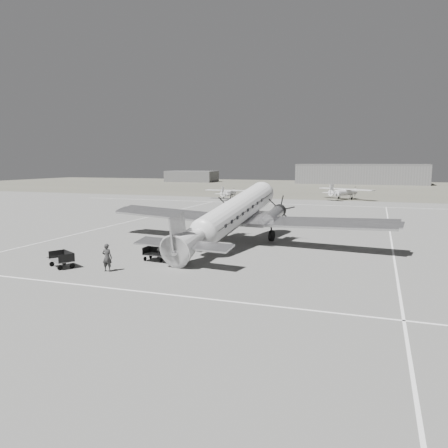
% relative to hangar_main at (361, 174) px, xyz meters
% --- Properties ---
extents(ground, '(260.00, 260.00, 0.00)m').
position_rel_hangar_main_xyz_m(ground, '(-5.00, -120.00, -3.30)').
color(ground, slate).
rests_on(ground, ground).
extents(taxi_line_near, '(60.00, 0.15, 0.01)m').
position_rel_hangar_main_xyz_m(taxi_line_near, '(-5.00, -134.00, -3.29)').
color(taxi_line_near, white).
rests_on(taxi_line_near, ground).
extents(taxi_line_right, '(0.15, 80.00, 0.01)m').
position_rel_hangar_main_xyz_m(taxi_line_right, '(7.00, -120.00, -3.29)').
color(taxi_line_right, white).
rests_on(taxi_line_right, ground).
extents(taxi_line_left, '(0.15, 60.00, 0.01)m').
position_rel_hangar_main_xyz_m(taxi_line_left, '(-23.00, -110.00, -3.29)').
color(taxi_line_left, white).
rests_on(taxi_line_left, ground).
extents(taxi_line_horizon, '(90.00, 0.15, 0.01)m').
position_rel_hangar_main_xyz_m(taxi_line_horizon, '(-5.00, -80.00, -3.29)').
color(taxi_line_horizon, white).
rests_on(taxi_line_horizon, ground).
extents(grass_infield, '(260.00, 90.00, 0.01)m').
position_rel_hangar_main_xyz_m(grass_infield, '(-5.00, -25.00, -3.30)').
color(grass_infield, '#58564A').
rests_on(grass_infield, ground).
extents(hangar_main, '(42.00, 14.00, 6.60)m').
position_rel_hangar_main_xyz_m(hangar_main, '(0.00, 0.00, 0.00)').
color(hangar_main, slate).
rests_on(hangar_main, ground).
extents(shed_secondary, '(18.00, 10.00, 4.00)m').
position_rel_hangar_main_xyz_m(shed_secondary, '(-60.00, -5.00, -1.30)').
color(shed_secondary, '#535353').
rests_on(shed_secondary, ground).
extents(dc3_airliner, '(29.28, 21.97, 5.19)m').
position_rel_hangar_main_xyz_m(dc3_airliner, '(-6.16, -119.52, -0.70)').
color(dc3_airliner, silver).
rests_on(dc3_airliner, ground).
extents(light_plane_left, '(10.02, 8.16, 2.06)m').
position_rel_hangar_main_xyz_m(light_plane_left, '(-22.03, -73.51, -2.27)').
color(light_plane_left, silver).
rests_on(light_plane_left, ground).
extents(light_plane_right, '(14.77, 13.88, 2.42)m').
position_rel_hangar_main_xyz_m(light_plane_right, '(-0.48, -67.04, -2.09)').
color(light_plane_right, silver).
rests_on(light_plane_right, ground).
extents(baggage_cart_near, '(1.82, 1.32, 1.00)m').
position_rel_hangar_main_xyz_m(baggage_cart_near, '(-9.68, -126.73, -2.80)').
color(baggage_cart_near, '#535353').
rests_on(baggage_cart_near, ground).
extents(baggage_cart_far, '(2.33, 2.11, 1.08)m').
position_rel_hangar_main_xyz_m(baggage_cart_far, '(-14.78, -130.78, -2.76)').
color(baggage_cart_far, '#535353').
rests_on(baggage_cart_far, ground).
extents(ground_crew, '(0.73, 0.52, 1.89)m').
position_rel_hangar_main_xyz_m(ground_crew, '(-11.16, -130.69, -2.36)').
color(ground_crew, '#2C2C2C').
rests_on(ground_crew, ground).
extents(ramp_agent, '(0.64, 0.78, 1.50)m').
position_rel_hangar_main_xyz_m(ramp_agent, '(-9.60, -126.06, -2.55)').
color(ramp_agent, '#B4B4B2').
rests_on(ramp_agent, ground).
extents(passenger, '(0.77, 0.99, 1.78)m').
position_rel_hangar_main_xyz_m(passenger, '(-9.40, -124.31, -2.41)').
color(passenger, beige).
rests_on(passenger, ground).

